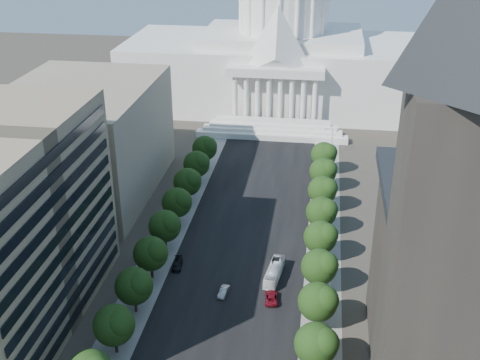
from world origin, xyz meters
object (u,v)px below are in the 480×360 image
at_px(car_red, 271,298).
at_px(car_silver, 224,292).
at_px(city_bus, 274,272).
at_px(car_dark_b, 177,264).

bearing_deg(car_red, car_silver, -8.95).
height_order(car_red, city_bus, city_bus).
bearing_deg(city_bus, car_dark_b, -175.79).
xyz_separation_m(car_silver, car_dark_b, (-12.00, 8.69, 0.03)).
bearing_deg(car_red, city_bus, -93.58).
bearing_deg(car_dark_b, city_bus, -8.88).
height_order(car_silver, car_dark_b, car_dark_b).
relative_size(car_red, city_bus, 0.51).
bearing_deg(car_silver, car_red, 3.28).
bearing_deg(city_bus, car_silver, -135.65).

